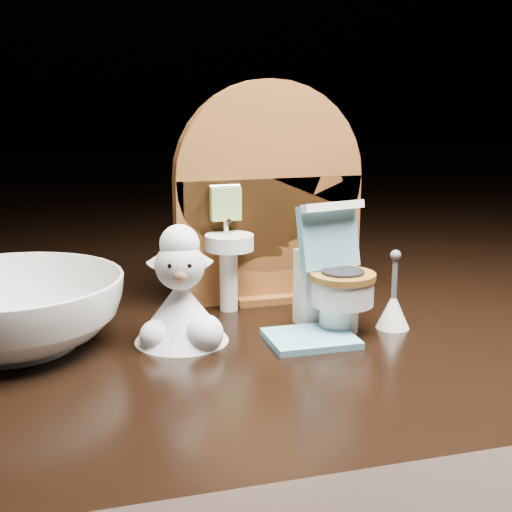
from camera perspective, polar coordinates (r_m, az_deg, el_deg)
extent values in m
cube|color=black|center=(0.46, 3.34, -11.57)|extent=(2.50, 2.50, 0.10)
cube|color=brown|center=(0.49, 1.00, 1.38)|extent=(0.13, 0.02, 0.09)
cylinder|color=brown|center=(0.49, 1.02, 6.34)|extent=(0.13, 0.02, 0.13)
cube|color=brown|center=(0.50, 0.98, -3.14)|extent=(0.05, 0.04, 0.01)
cylinder|color=white|center=(0.47, -2.21, -1.78)|extent=(0.01, 0.01, 0.04)
cylinder|color=white|center=(0.46, -2.15, 1.11)|extent=(0.03, 0.03, 0.01)
cylinder|color=silver|center=(0.47, -2.42, 2.52)|extent=(0.00, 0.00, 0.01)
cube|color=#8CAF58|center=(0.47, -2.44, 4.20)|extent=(0.02, 0.01, 0.02)
cube|color=brown|center=(0.49, 5.34, 2.40)|extent=(0.02, 0.01, 0.02)
cylinder|color=#F5DA95|center=(0.49, 5.58, 1.58)|extent=(0.02, 0.02, 0.02)
cylinder|color=white|center=(0.44, 6.64, -4.84)|extent=(0.02, 0.02, 0.02)
cylinder|color=white|center=(0.43, 6.92, -2.82)|extent=(0.04, 0.04, 0.02)
cylinder|color=brown|center=(0.43, 6.96, -1.62)|extent=(0.04, 0.04, 0.00)
cube|color=white|center=(0.45, 5.18, -2.33)|extent=(0.03, 0.02, 0.05)
cube|color=#65A3BB|center=(0.44, 5.81, 1.56)|extent=(0.04, 0.02, 0.04)
cube|color=white|center=(0.43, 6.16, 3.98)|extent=(0.04, 0.02, 0.01)
cylinder|color=#B5C745|center=(0.45, 6.22, 1.47)|extent=(0.01, 0.01, 0.01)
cube|color=#65A3BB|center=(0.42, 4.40, -6.59)|extent=(0.05, 0.04, 0.00)
cone|color=white|center=(0.45, 10.91, -4.27)|extent=(0.02, 0.02, 0.02)
cylinder|color=#59595B|center=(0.44, 11.03, -1.71)|extent=(0.00, 0.00, 0.03)
sphere|color=#59595B|center=(0.44, 11.11, 0.06)|extent=(0.01, 0.01, 0.01)
cone|color=white|center=(0.42, -6.01, -4.37)|extent=(0.06, 0.06, 0.04)
sphere|color=white|center=(0.41, -4.17, -6.19)|extent=(0.02, 0.02, 0.02)
sphere|color=white|center=(0.41, -8.04, -6.34)|extent=(0.02, 0.02, 0.02)
sphere|color=silver|center=(0.41, -6.11, -0.76)|extent=(0.03, 0.03, 0.03)
sphere|color=tan|center=(0.40, -6.11, -1.50)|extent=(0.01, 0.01, 0.01)
sphere|color=white|center=(0.41, -6.15, 0.93)|extent=(0.02, 0.02, 0.02)
cone|color=silver|center=(0.41, -7.92, -0.24)|extent=(0.01, 0.01, 0.01)
cone|color=silver|center=(0.41, -4.32, -0.16)|extent=(0.01, 0.01, 0.01)
sphere|color=black|center=(0.40, -6.86, -0.80)|extent=(0.00, 0.00, 0.00)
sphere|color=black|center=(0.40, -5.40, -0.76)|extent=(0.00, 0.00, 0.00)
imported|color=white|center=(0.43, -19.13, -4.29)|extent=(0.16, 0.16, 0.04)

